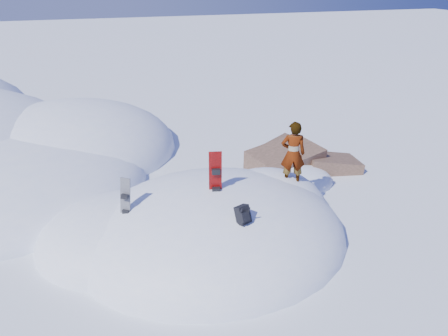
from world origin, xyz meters
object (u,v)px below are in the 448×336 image
object	(u,v)px
backpack	(243,215)
person	(293,154)
snowboard_red	(216,182)
snowboard_dark	(125,205)

from	to	relation	value
backpack	person	xyz separation A→B (m)	(2.13, 1.97, 0.40)
snowboard_red	backpack	distance (m)	1.36
snowboard_dark	person	xyz separation A→B (m)	(4.53, 0.51, 0.54)
backpack	snowboard_dark	bearing A→B (deg)	127.08
snowboard_red	backpack	world-z (taller)	snowboard_red
snowboard_red	person	world-z (taller)	person
snowboard_dark	snowboard_red	bearing A→B (deg)	33.20
snowboard_red	person	size ratio (longest dim) A/B	0.93
person	snowboard_dark	bearing A→B (deg)	25.87
snowboard_dark	backpack	size ratio (longest dim) A/B	2.80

